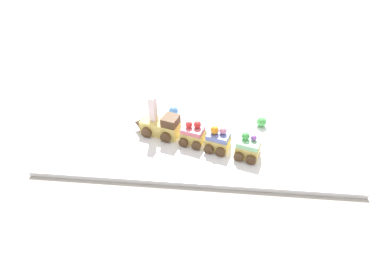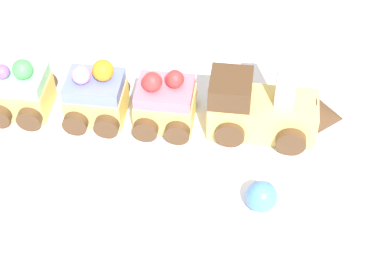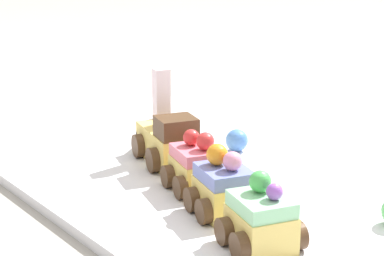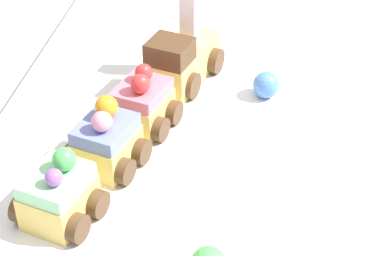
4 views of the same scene
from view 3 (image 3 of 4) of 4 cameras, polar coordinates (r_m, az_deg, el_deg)
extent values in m
plane|color=gray|center=(0.72, 3.64, -5.78)|extent=(10.00, 10.00, 0.00)
cube|color=white|center=(0.72, 3.65, -5.34)|extent=(0.78, 0.39, 0.01)
cube|color=#EACC66|center=(0.77, -2.24, -1.59)|extent=(0.11, 0.07, 0.04)
cube|color=#4C331E|center=(0.74, -1.43, 0.06)|extent=(0.05, 0.05, 0.02)
cone|color=#4C331E|center=(0.83, -3.74, -0.28)|extent=(0.04, 0.05, 0.04)
cube|color=white|center=(0.78, -2.71, 0.81)|extent=(0.02, 0.02, 0.02)
cube|color=white|center=(0.78, -2.73, 2.07)|extent=(0.02, 0.02, 0.02)
cube|color=white|center=(0.77, -2.75, 3.35)|extent=(0.02, 0.02, 0.02)
cube|color=white|center=(0.77, -2.77, 4.63)|extent=(0.02, 0.02, 0.02)
cylinder|color=#4C331E|center=(0.81, -1.09, -1.15)|extent=(0.03, 0.02, 0.03)
cylinder|color=#4C331E|center=(0.79, -4.81, -1.59)|extent=(0.03, 0.02, 0.03)
cylinder|color=#4C331E|center=(0.76, 0.45, -2.36)|extent=(0.03, 0.02, 0.03)
cylinder|color=#4C331E|center=(0.74, -3.50, -2.85)|extent=(0.03, 0.02, 0.03)
cube|color=#EACC66|center=(0.69, 0.43, -4.11)|extent=(0.07, 0.06, 0.03)
cube|color=#E57084|center=(0.68, 0.43, -2.28)|extent=(0.06, 0.06, 0.01)
sphere|color=red|center=(0.67, 1.14, -1.18)|extent=(0.02, 0.02, 0.02)
sphere|color=red|center=(0.69, -0.06, -0.84)|extent=(0.02, 0.02, 0.02)
cylinder|color=#4C331E|center=(0.72, 2.00, -3.74)|extent=(0.03, 0.02, 0.02)
cylinder|color=#4C331E|center=(0.70, -2.16, -4.31)|extent=(0.03, 0.02, 0.02)
cylinder|color=#4C331E|center=(0.69, 3.05, -4.56)|extent=(0.03, 0.02, 0.02)
cylinder|color=#4C331E|center=(0.67, -1.26, -5.19)|extent=(0.03, 0.02, 0.02)
cube|color=#EACC66|center=(0.63, 2.83, -6.15)|extent=(0.07, 0.06, 0.03)
cube|color=#6B7AC6|center=(0.62, 2.86, -4.14)|extent=(0.06, 0.06, 0.01)
sphere|color=pink|center=(0.61, 3.62, -2.96)|extent=(0.02, 0.02, 0.02)
sphere|color=orange|center=(0.62, 2.25, -2.37)|extent=(0.03, 0.03, 0.02)
cylinder|color=#4C331E|center=(0.66, 4.46, -5.67)|extent=(0.03, 0.02, 0.02)
cylinder|color=#4C331E|center=(0.64, -0.03, -6.37)|extent=(0.03, 0.02, 0.02)
cylinder|color=#4C331E|center=(0.63, 5.71, -6.64)|extent=(0.03, 0.02, 0.02)
cylinder|color=#4C331E|center=(0.61, 1.06, -7.42)|extent=(0.03, 0.02, 0.02)
cube|color=#EACC66|center=(0.57, 6.12, -8.90)|extent=(0.07, 0.06, 0.03)
cube|color=#93DBA3|center=(0.56, 6.19, -6.72)|extent=(0.06, 0.06, 0.01)
sphere|color=#9956C6|center=(0.55, 7.35, -5.64)|extent=(0.02, 0.02, 0.01)
sphere|color=#4CBC56|center=(0.56, 6.09, -4.75)|extent=(0.02, 0.02, 0.02)
cylinder|color=#4C331E|center=(0.59, 7.78, -8.23)|extent=(0.03, 0.02, 0.02)
cylinder|color=#4C331E|center=(0.57, 2.89, -9.15)|extent=(0.03, 0.02, 0.02)
cylinder|color=#4C331E|center=(0.57, 9.33, -9.42)|extent=(0.03, 0.02, 0.02)
cylinder|color=#4C331E|center=(0.54, 4.27, -10.45)|extent=(0.03, 0.02, 0.02)
sphere|color=#4C84E0|center=(0.81, 4.00, -1.10)|extent=(0.03, 0.03, 0.03)
camera|label=1|loc=(0.56, -72.43, 32.94)|focal=28.00mm
camera|label=2|loc=(0.99, 25.99, 26.96)|focal=60.00mm
camera|label=4|loc=(0.54, 57.30, 22.69)|focal=60.00mm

